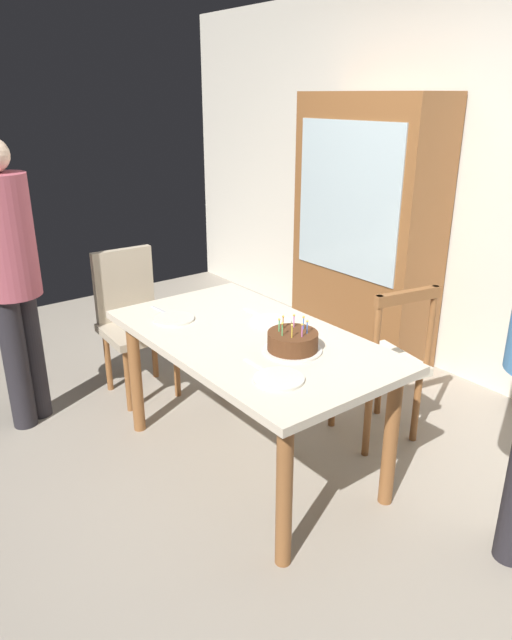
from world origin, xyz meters
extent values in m
plane|color=#9E9384|center=(0.00, 0.00, 0.00)|extent=(6.40, 6.40, 0.00)
cube|color=silver|center=(0.00, 1.85, 1.30)|extent=(6.40, 0.10, 2.60)
cube|color=beige|center=(0.00, 0.00, 0.73)|extent=(1.54, 0.86, 0.04)
cylinder|color=brown|center=(-0.67, -0.33, 0.36)|extent=(0.07, 0.07, 0.71)
cylinder|color=brown|center=(0.67, -0.33, 0.36)|extent=(0.07, 0.07, 0.71)
cylinder|color=brown|center=(-0.67, 0.33, 0.36)|extent=(0.07, 0.07, 0.71)
cylinder|color=brown|center=(0.67, 0.33, 0.36)|extent=(0.07, 0.07, 0.71)
cylinder|color=silver|center=(0.27, 0.04, 0.76)|extent=(0.28, 0.28, 0.01)
cylinder|color=#563019|center=(0.27, 0.04, 0.81)|extent=(0.24, 0.24, 0.09)
cylinder|color=#D872CC|center=(0.34, 0.04, 0.88)|extent=(0.01, 0.01, 0.05)
sphere|color=#FFC64C|center=(0.34, 0.04, 0.91)|extent=(0.01, 0.01, 0.01)
cylinder|color=#4C7FE5|center=(0.32, 0.09, 0.88)|extent=(0.01, 0.01, 0.05)
sphere|color=#FFC64C|center=(0.32, 0.09, 0.91)|extent=(0.01, 0.01, 0.01)
cylinder|color=#4C7FE5|center=(0.27, 0.11, 0.88)|extent=(0.01, 0.01, 0.05)
sphere|color=#FFC64C|center=(0.27, 0.11, 0.91)|extent=(0.01, 0.01, 0.01)
cylinder|color=#D872CC|center=(0.23, 0.09, 0.88)|extent=(0.01, 0.01, 0.05)
sphere|color=#FFC64C|center=(0.23, 0.09, 0.91)|extent=(0.01, 0.01, 0.01)
cylinder|color=#F2994C|center=(0.21, 0.04, 0.88)|extent=(0.01, 0.01, 0.05)
sphere|color=#FFC64C|center=(0.21, 0.04, 0.91)|extent=(0.01, 0.01, 0.01)
cylinder|color=#66CC72|center=(0.23, 0.00, 0.88)|extent=(0.01, 0.01, 0.05)
sphere|color=#FFC64C|center=(0.23, 0.00, 0.91)|extent=(0.01, 0.01, 0.01)
cylinder|color=#66CC72|center=(0.28, -0.02, 0.88)|extent=(0.01, 0.01, 0.05)
sphere|color=#FFC64C|center=(0.28, -0.02, 0.91)|extent=(0.01, 0.01, 0.01)
cylinder|color=yellow|center=(0.32, 0.00, 0.88)|extent=(0.01, 0.01, 0.05)
sphere|color=#FFC64C|center=(0.32, 0.00, 0.91)|extent=(0.01, 0.01, 0.01)
cylinder|color=silver|center=(-0.42, -0.19, 0.76)|extent=(0.22, 0.22, 0.01)
cylinder|color=silver|center=(-0.08, 0.19, 0.76)|extent=(0.22, 0.22, 0.01)
cylinder|color=silver|center=(0.46, -0.19, 0.76)|extent=(0.22, 0.22, 0.01)
cube|color=silver|center=(-0.58, -0.18, 0.75)|extent=(0.18, 0.04, 0.01)
cube|color=silver|center=(-0.24, 0.21, 0.75)|extent=(0.18, 0.02, 0.01)
cube|color=silver|center=(0.30, -0.19, 0.75)|extent=(0.18, 0.02, 0.01)
cube|color=beige|center=(0.20, 0.75, 0.45)|extent=(0.52, 0.52, 0.05)
cylinder|color=brown|center=(0.07, 0.95, 0.21)|extent=(0.04, 0.04, 0.42)
cylinder|color=brown|center=(0.00, 0.62, 0.21)|extent=(0.04, 0.04, 0.42)
cylinder|color=brown|center=(0.40, 0.88, 0.21)|extent=(0.04, 0.04, 0.42)
cylinder|color=brown|center=(0.34, 0.55, 0.21)|extent=(0.04, 0.04, 0.42)
cylinder|color=brown|center=(0.44, 0.89, 0.70)|extent=(0.04, 0.04, 0.50)
cylinder|color=brown|center=(0.36, 0.53, 0.70)|extent=(0.04, 0.04, 0.50)
cube|color=brown|center=(0.40, 0.71, 0.92)|extent=(0.12, 0.40, 0.06)
cube|color=tan|center=(-1.07, -0.10, 0.45)|extent=(0.46, 0.46, 0.05)
cylinder|color=brown|center=(-0.91, -0.27, 0.21)|extent=(0.04, 0.04, 0.42)
cylinder|color=brown|center=(-0.89, 0.06, 0.21)|extent=(0.04, 0.04, 0.42)
cylinder|color=brown|center=(-1.25, -0.26, 0.21)|extent=(0.04, 0.04, 0.42)
cylinder|color=brown|center=(-1.23, 0.08, 0.21)|extent=(0.04, 0.04, 0.42)
cube|color=tan|center=(-1.27, -0.09, 0.70)|extent=(0.07, 0.40, 0.50)
cylinder|color=#262328|center=(-1.14, -0.86, 0.41)|extent=(0.14, 0.14, 0.81)
cylinder|color=#262328|center=(-1.21, -0.75, 0.41)|extent=(0.14, 0.14, 0.81)
cylinder|color=#A54C59|center=(-1.18, -0.80, 1.15)|extent=(0.32, 0.32, 0.68)
cube|color=brown|center=(-0.66, 1.56, 0.95)|extent=(1.10, 0.44, 1.90)
cube|color=silver|center=(-0.66, 1.34, 1.20)|extent=(0.94, 0.01, 1.04)
camera|label=1|loc=(2.14, -1.60, 1.89)|focal=32.50mm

